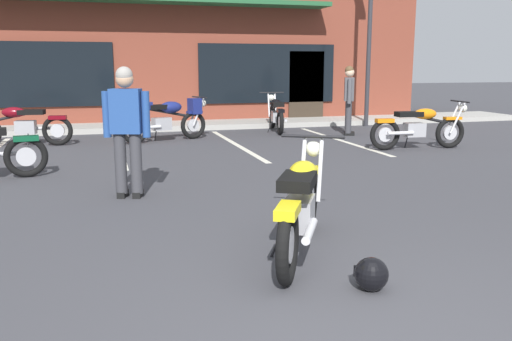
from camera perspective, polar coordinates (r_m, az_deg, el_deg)
ground_plane at (r=6.96m, az=-2.53°, el=-3.04°), size 80.00×80.00×0.00m
sidewalk_kerb at (r=15.07m, az=-10.00°, el=4.68°), size 22.00×1.80×0.14m
brick_storefront_building at (r=18.62m, az=-11.44°, el=12.04°), size 16.13×7.12×4.18m
painted_stall_lines at (r=11.53m, az=-8.05°, el=2.50°), size 7.48×4.80×0.01m
motorcycle_foreground_classic at (r=4.91m, az=4.76°, el=-3.48°), size 1.26×1.92×0.98m
motorcycle_red_sportbike at (r=14.03m, az=2.13°, el=6.00°), size 0.76×2.10×0.98m
motorcycle_black_cruiser at (r=12.41m, az=-9.10°, el=5.51°), size 2.03×1.02×0.98m
motorcycle_silver_naked at (r=11.53m, az=16.81°, el=4.44°), size 2.11×0.66×0.98m
motorcycle_blue_standard at (r=12.48m, az=-23.54°, el=4.47°), size 2.10×0.73×0.98m
person_in_black_shirt at (r=13.44m, az=9.76°, el=7.72°), size 0.38×0.59×1.68m
person_in_shorts_foreground at (r=7.06m, az=-13.46°, el=4.73°), size 0.60×0.36×1.68m
helmet_on_pavement at (r=4.28m, az=12.03°, el=-10.61°), size 0.26×0.26×0.26m
parking_lot_lamp_post at (r=15.56m, az=12.16°, el=16.88°), size 0.24×0.76×5.19m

